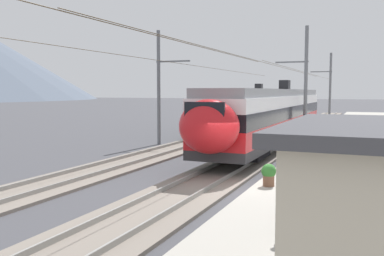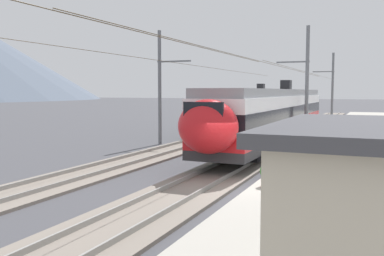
{
  "view_description": "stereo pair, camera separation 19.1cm",
  "coord_description": "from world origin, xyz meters",
  "views": [
    {
      "loc": [
        -14.95,
        -4.62,
        3.71
      ],
      "look_at": [
        5.09,
        3.92,
        1.83
      ],
      "focal_mm": 39.73,
      "sensor_mm": 36.0,
      "label": 1
    },
    {
      "loc": [
        -14.87,
        -4.79,
        3.71
      ],
      "look_at": [
        5.09,
        3.92,
        1.83
      ],
      "focal_mm": 39.73,
      "sensor_mm": 36.0,
      "label": 2
    }
  ],
  "objects": [
    {
      "name": "catenary_mast_mid",
      "position": [
        14.55,
        -0.27,
        4.19
      ],
      "size": [
        44.52,
        2.23,
        8.09
      ],
      "color": "slate",
      "rests_on": "ground"
    },
    {
      "name": "potted_plant_platform_edge",
      "position": [
        4.6,
        -2.87,
        0.78
      ],
      "size": [
        0.61,
        0.61,
        0.83
      ],
      "color": "brown",
      "rests_on": "platform_slab"
    },
    {
      "name": "platform_shelter",
      "position": [
        -8.93,
        -4.69,
        1.84
      ],
      "size": [
        3.95,
        2.3,
        2.97
      ],
      "color": "#B7AD99",
      "rests_on": "platform_slab"
    },
    {
      "name": "train_near_platform",
      "position": [
        13.06,
        1.52,
        2.22
      ],
      "size": [
        25.23,
        2.85,
        4.27
      ],
      "color": "#2D2D30",
      "rests_on": "track_near"
    },
    {
      "name": "platform_slab",
      "position": [
        0.0,
        -4.83,
        0.16
      ],
      "size": [
        120.0,
        8.19,
        0.33
      ],
      "primitive_type": "cube",
      "color": "#A39E93",
      "rests_on": "ground"
    },
    {
      "name": "handbag_beside_passenger",
      "position": [
        -3.81,
        -2.67,
        0.46
      ],
      "size": [
        0.32,
        0.18,
        0.38
      ],
      "color": "maroon",
      "rests_on": "platform_slab"
    },
    {
      "name": "track_far",
      "position": [
        0.0,
        6.9,
        0.07
      ],
      "size": [
        120.0,
        3.0,
        0.28
      ],
      "color": "slate",
      "rests_on": "ground"
    },
    {
      "name": "platform_sign",
      "position": [
        1.58,
        -2.33,
        1.84
      ],
      "size": [
        0.7,
        0.08,
        2.06
      ],
      "color": "#59595B",
      "rests_on": "platform_slab"
    },
    {
      "name": "ground_plane",
      "position": [
        0.0,
        0.0,
        0.0
      ],
      "size": [
        400.0,
        400.0,
        0.0
      ],
      "primitive_type": "plane",
      "color": "#424247"
    },
    {
      "name": "train_far_track",
      "position": [
        26.65,
        6.9,
        2.22
      ],
      "size": [
        24.76,
        3.04,
        4.27
      ],
      "color": "#2D2D30",
      "rests_on": "track_far"
    },
    {
      "name": "catenary_mast_far_side",
      "position": [
        11.38,
        8.95,
        4.12
      ],
      "size": [
        44.52,
        2.51,
        7.9
      ],
      "color": "slate",
      "rests_on": "ground"
    },
    {
      "name": "passenger_walking",
      "position": [
        -4.94,
        -2.89,
        1.27
      ],
      "size": [
        0.53,
        0.22,
        1.69
      ],
      "color": "#383842",
      "rests_on": "platform_slab"
    },
    {
      "name": "track_near",
      "position": [
        0.0,
        1.52,
        0.07
      ],
      "size": [
        120.0,
        3.0,
        0.28
      ],
      "color": "slate",
      "rests_on": "ground"
    },
    {
      "name": "catenary_mast_east",
      "position": [
        32.34,
        -0.27,
        4.06
      ],
      "size": [
        44.52,
        2.23,
        7.76
      ],
      "color": "slate",
      "rests_on": "ground"
    },
    {
      "name": "potted_plant_by_shelter",
      "position": [
        -0.12,
        -1.28,
        0.79
      ],
      "size": [
        0.53,
        0.53,
        0.81
      ],
      "color": "brown",
      "rests_on": "platform_slab"
    }
  ]
}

